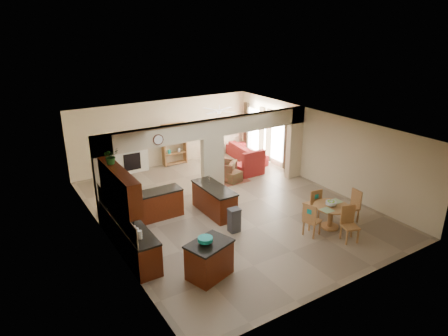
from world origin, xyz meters
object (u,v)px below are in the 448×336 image
kitchen_island (209,259)px  armchair (224,170)px  sofa (246,152)px  dining_table (331,213)px

kitchen_island → armchair: bearing=36.9°
kitchen_island → armchair: size_ratio=1.49×
kitchen_island → armchair: kitchen_island is taller
kitchen_island → sofa: kitchen_island is taller
dining_table → sofa: size_ratio=0.45×
dining_table → sofa: dining_table is taller
sofa → armchair: size_ratio=2.82×
sofa → armchair: 2.56m
kitchen_island → armchair: (3.65, 5.14, -0.08)m
sofa → armchair: bearing=132.2°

